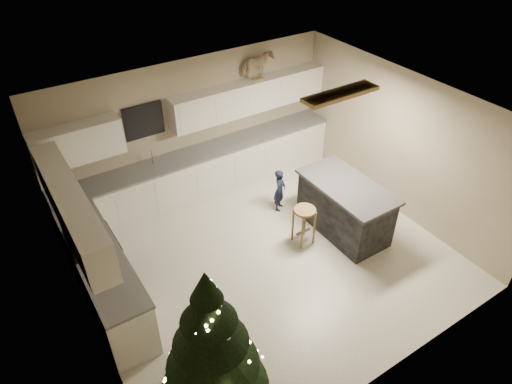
{
  "coord_description": "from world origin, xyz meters",
  "views": [
    {
      "loc": [
        -3.08,
        -4.39,
        5.32
      ],
      "look_at": [
        0.0,
        0.35,
        1.15
      ],
      "focal_mm": 32.0,
      "sensor_mm": 36.0,
      "label": 1
    }
  ],
  "objects_px": {
    "toddler": "(280,190)",
    "rocking_horse": "(258,65)",
    "christmas_tree": "(212,352)",
    "island": "(344,207)",
    "bar_stool": "(304,217)"
  },
  "relations": [
    {
      "from": "island",
      "to": "toddler",
      "type": "height_order",
      "value": "island"
    },
    {
      "from": "bar_stool",
      "to": "rocking_horse",
      "type": "bearing_deg",
      "value": 76.01
    },
    {
      "from": "island",
      "to": "christmas_tree",
      "type": "relative_size",
      "value": 0.79
    },
    {
      "from": "bar_stool",
      "to": "toddler",
      "type": "height_order",
      "value": "toddler"
    },
    {
      "from": "bar_stool",
      "to": "island",
      "type": "bearing_deg",
      "value": -8.75
    },
    {
      "from": "toddler",
      "to": "island",
      "type": "bearing_deg",
      "value": -100.27
    },
    {
      "from": "bar_stool",
      "to": "toddler",
      "type": "relative_size",
      "value": 0.83
    },
    {
      "from": "toddler",
      "to": "rocking_horse",
      "type": "relative_size",
      "value": 1.4
    },
    {
      "from": "christmas_tree",
      "to": "rocking_horse",
      "type": "relative_size",
      "value": 3.63
    },
    {
      "from": "christmas_tree",
      "to": "toddler",
      "type": "height_order",
      "value": "christmas_tree"
    },
    {
      "from": "rocking_horse",
      "to": "island",
      "type": "bearing_deg",
      "value": -172.51
    },
    {
      "from": "christmas_tree",
      "to": "bar_stool",
      "type": "bearing_deg",
      "value": 32.19
    },
    {
      "from": "christmas_tree",
      "to": "toddler",
      "type": "xyz_separation_m",
      "value": [
        2.79,
        2.59,
        -0.47
      ]
    },
    {
      "from": "christmas_tree",
      "to": "toddler",
      "type": "distance_m",
      "value": 3.84
    },
    {
      "from": "christmas_tree",
      "to": "island",
      "type": "bearing_deg",
      "value": 24.16
    }
  ]
}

